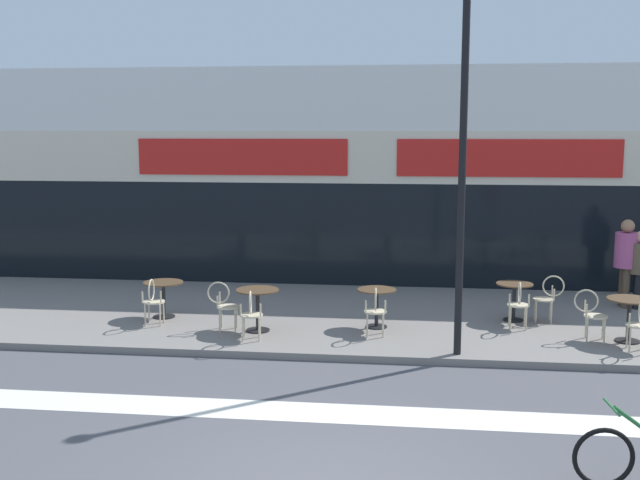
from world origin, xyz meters
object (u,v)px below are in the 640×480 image
bistro_table_3 (514,294)px  cafe_chair_1_near (251,311)px  cafe_chair_3_near (519,302)px  lamp_post (463,144)px  cafe_chair_3_side (548,295)px  pedestrian_near_end (639,263)px  bistro_table_2 (377,300)px  bistro_table_4 (629,311)px  bistro_table_1 (258,301)px  cafe_chair_4_side (591,311)px  cafe_chair_4_near (640,322)px  cafe_chair_2_near (375,308)px  cafe_chair_0_near (153,298)px  cafe_chair_1_side (224,302)px  bistro_table_0 (163,292)px  pedestrian_far_end (626,255)px

bistro_table_3 → cafe_chair_1_near: (-4.72, -1.94, -0.00)m
cafe_chair_3_near → lamp_post: size_ratio=0.15×
cafe_chair_1_near → cafe_chair_3_side: (5.34, 1.94, 0.00)m
cafe_chair_1_near → pedestrian_near_end: (7.37, 3.27, 0.43)m
bistro_table_2 → bistro_table_4: bearing=-5.8°
bistro_table_1 → cafe_chair_4_side: bearing=0.8°
bistro_table_3 → cafe_chair_3_near: cafe_chair_3_near is taller
cafe_chair_4_near → cafe_chair_4_side: same height
bistro_table_2 → bistro_table_3: bistro_table_3 is taller
bistro_table_1 → cafe_chair_3_near: (4.73, 0.69, -0.04)m
cafe_chair_2_near → cafe_chair_4_near: (4.35, -0.44, 0.00)m
cafe_chair_0_near → lamp_post: bearing=-107.0°
pedestrian_near_end → cafe_chair_1_side: bearing=-147.7°
cafe_chair_1_near → bistro_table_0: bearing=47.4°
bistro_table_4 → pedestrian_far_end: pedestrian_far_end is taller
cafe_chair_1_near → pedestrian_far_end: bearing=-72.8°
cafe_chair_1_side → cafe_chair_0_near: bearing=166.0°
cafe_chair_1_side → cafe_chair_4_side: bearing=-6.8°
cafe_chair_3_near → cafe_chair_2_near: bearing=110.3°
cafe_chair_0_near → bistro_table_0: bearing=-4.6°
cafe_chair_4_side → lamp_post: 3.89m
bistro_table_1 → cafe_chair_1_near: size_ratio=0.87×
bistro_table_1 → cafe_chair_3_near: 4.78m
bistro_table_2 → cafe_chair_4_near: 4.48m
bistro_table_1 → cafe_chair_3_side: size_ratio=0.87×
bistro_table_4 → cafe_chair_1_near: cafe_chair_1_near is taller
cafe_chair_1_near → pedestrian_far_end: 7.91m
cafe_chair_1_side → lamp_post: lamp_post is taller
bistro_table_3 → cafe_chair_0_near: cafe_chair_0_near is taller
bistro_table_1 → bistro_table_3: size_ratio=1.08×
bistro_table_2 → cafe_chair_1_side: cafe_chair_1_side is taller
lamp_post → bistro_table_2: bearing=132.5°
bistro_table_2 → cafe_chair_1_side: size_ratio=0.80×
cafe_chair_4_near → bistro_table_0: bearing=87.7°
cafe_chair_1_near → lamp_post: lamp_post is taller
cafe_chair_2_near → pedestrian_far_end: (5.00, 2.85, 0.56)m
cafe_chair_3_side → lamp_post: (-1.83, -2.31, 2.90)m
bistro_table_4 → lamp_post: bearing=-160.1°
bistro_table_3 → cafe_chair_3_near: size_ratio=0.81×
bistro_table_3 → bistro_table_4: (1.77, -1.24, 0.03)m
cafe_chair_3_side → pedestrian_far_end: (1.79, 1.43, 0.56)m
bistro_table_0 → bistro_table_4: (8.52, -0.70, 0.04)m
bistro_table_4 → cafe_chair_3_near: 1.88m
cafe_chair_3_near → bistro_table_1: bearing=101.3°
bistro_table_4 → cafe_chair_1_near: bearing=-173.8°
cafe_chair_2_near → cafe_chair_4_near: same height
bistro_table_2 → cafe_chair_0_near: (-4.15, -0.37, -0.00)m
cafe_chair_0_near → cafe_chair_4_side: (7.89, -0.06, 0.00)m
bistro_table_2 → cafe_chair_2_near: cafe_chair_2_near is taller
cafe_chair_3_side → pedestrian_near_end: 2.46m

